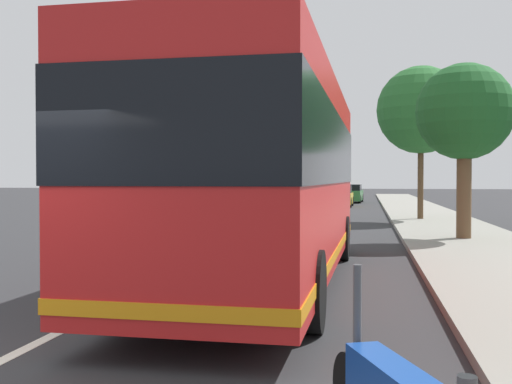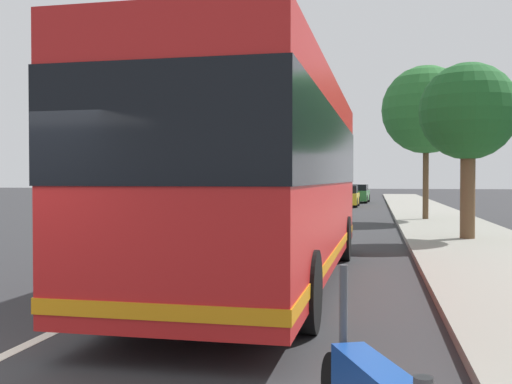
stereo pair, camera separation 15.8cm
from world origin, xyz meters
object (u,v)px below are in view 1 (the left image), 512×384
(coach_bus, at_px, (265,171))
(car_ahead_same_lane, at_px, (339,196))
(roadside_tree_mid_block, at_px, (465,113))
(roadside_tree_far_block, at_px, (421,110))
(car_far_distant, at_px, (272,197))
(car_behind_bus, at_px, (245,203))
(car_oncoming, at_px, (350,194))

(coach_bus, height_order, car_ahead_same_lane, coach_bus)
(roadside_tree_mid_block, height_order, roadside_tree_far_block, roadside_tree_far_block)
(coach_bus, height_order, roadside_tree_far_block, roadside_tree_far_block)
(car_far_distant, bearing_deg, car_ahead_same_lane, 133.03)
(car_ahead_same_lane, xyz_separation_m, roadside_tree_far_block, (-13.97, -4.09, 4.11))
(roadside_tree_far_block, bearing_deg, car_ahead_same_lane, 16.34)
(coach_bus, relative_size, roadside_tree_far_block, 1.55)
(car_ahead_same_lane, distance_m, roadside_tree_mid_block, 23.14)
(coach_bus, xyz_separation_m, car_far_distant, (26.40, 4.01, -1.26))
(car_behind_bus, bearing_deg, car_far_distant, 175.44)
(coach_bus, height_order, car_oncoming, coach_bus)
(car_oncoming, bearing_deg, roadside_tree_far_block, -167.76)
(roadside_tree_mid_block, bearing_deg, car_ahead_same_lane, 11.52)
(car_ahead_same_lane, bearing_deg, roadside_tree_far_block, -162.49)
(car_oncoming, xyz_separation_m, roadside_tree_far_block, (-21.05, -3.53, 4.09))
(car_ahead_same_lane, xyz_separation_m, roadside_tree_mid_block, (-22.48, -4.58, 3.05))
(car_behind_bus, bearing_deg, coach_bus, 8.95)
(car_oncoming, xyz_separation_m, car_far_distant, (-10.84, 4.51, 0.03))
(car_far_distant, xyz_separation_m, roadside_tree_mid_block, (-18.73, -8.53, 3.00))
(car_behind_bus, relative_size, car_far_distant, 0.95)
(car_ahead_same_lane, bearing_deg, car_behind_bus, 161.62)
(car_oncoming, distance_m, car_ahead_same_lane, 7.11)
(coach_bus, bearing_deg, car_ahead_same_lane, 1.05)
(coach_bus, bearing_deg, roadside_tree_far_block, -13.06)
(coach_bus, distance_m, car_far_distant, 26.73)
(car_behind_bus, xyz_separation_m, roadside_tree_far_block, (-2.47, -8.18, 4.10))
(car_oncoming, bearing_deg, roadside_tree_mid_block, -169.54)
(car_ahead_same_lane, bearing_deg, coach_bus, -178.72)
(car_oncoming, xyz_separation_m, roadside_tree_mid_block, (-29.56, -4.02, 3.03))
(car_far_distant, bearing_deg, roadside_tree_far_block, 37.72)
(car_ahead_same_lane, bearing_deg, roadside_tree_mid_block, -167.30)
(car_oncoming, height_order, roadside_tree_far_block, roadside_tree_far_block)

